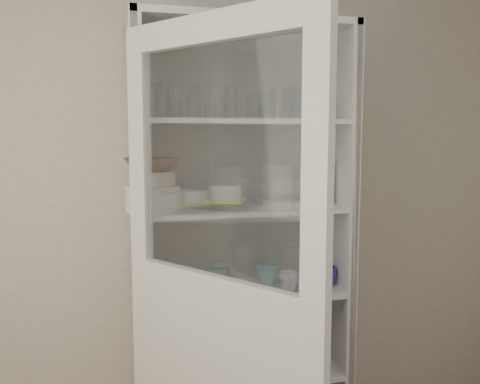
{
  "coord_description": "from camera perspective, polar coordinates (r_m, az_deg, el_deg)",
  "views": [
    {
      "loc": [
        -0.39,
        -1.02,
        1.59
      ],
      "look_at": [
        0.2,
        1.27,
        1.32
      ],
      "focal_mm": 38.0,
      "sensor_mm": 36.0,
      "label": 1
    }
  ],
  "objects": [
    {
      "name": "mug_teal",
      "position": [
        2.52,
        3.09,
        -9.17
      ],
      "size": [
        0.15,
        0.15,
        0.11
      ],
      "primitive_type": "imported",
      "rotation": [
        0.0,
        0.0,
        -0.35
      ],
      "color": "teal",
      "rests_on": "shelf_mugs"
    },
    {
      "name": "mug_white",
      "position": [
        2.42,
        5.49,
        -10.03
      ],
      "size": [
        0.11,
        0.11,
        0.09
      ],
      "primitive_type": "imported",
      "rotation": [
        0.0,
        0.0,
        -0.18
      ],
      "color": "silver",
      "rests_on": "shelf_mugs"
    },
    {
      "name": "tin_box",
      "position": [
        2.6,
        1.88,
        -18.56
      ],
      "size": [
        0.26,
        0.22,
        0.06
      ],
      "primitive_type": "cube",
      "rotation": [
        0.0,
        0.0,
        0.38
      ],
      "color": "#A3A4AA",
      "rests_on": "shelf_bot"
    },
    {
      "name": "tumbler_12",
      "position": [
        2.26,
        3.1,
        9.94
      ],
      "size": [
        0.07,
        0.07,
        0.14
      ],
      "primitive_type": "cylinder",
      "color": "silver",
      "rests_on": "shelf_glass"
    },
    {
      "name": "pantry_cabinet",
      "position": [
        2.52,
        -0.36,
        -8.55
      ],
      "size": [
        1.0,
        0.45,
        2.1
      ],
      "color": "beige",
      "rests_on": "floor"
    },
    {
      "name": "goblet_3",
      "position": [
        2.62,
        8.14,
        9.62
      ],
      "size": [
        0.07,
        0.07,
        0.16
      ],
      "primitive_type": null,
      "color": "silver",
      "rests_on": "shelf_glass"
    },
    {
      "name": "tumbler_9",
      "position": [
        2.36,
        -4.76,
        9.92
      ],
      "size": [
        0.08,
        0.08,
        0.15
      ],
      "primitive_type": "cylinder",
      "rotation": [
        0.0,
        0.0,
        0.03
      ],
      "color": "silver",
      "rests_on": "shelf_glass"
    },
    {
      "name": "tumbler_4",
      "position": [
        2.33,
        6.12,
        9.79
      ],
      "size": [
        0.08,
        0.08,
        0.14
      ],
      "primitive_type": "cylinder",
      "rotation": [
        0.0,
        0.0,
        0.23
      ],
      "color": "silver",
      "rests_on": "shelf_glass"
    },
    {
      "name": "tumbler_2",
      "position": [
        2.21,
        -1.09,
        9.91
      ],
      "size": [
        0.07,
        0.07,
        0.13
      ],
      "primitive_type": "cylinder",
      "rotation": [
        0.0,
        0.0,
        0.13
      ],
      "color": "silver",
      "rests_on": "shelf_glass"
    },
    {
      "name": "tumbler_5",
      "position": [
        2.29,
        6.33,
        9.78
      ],
      "size": [
        0.08,
        0.08,
        0.13
      ],
      "primitive_type": "cylinder",
      "rotation": [
        0.0,
        0.0,
        0.32
      ],
      "color": "silver",
      "rests_on": "shelf_glass"
    },
    {
      "name": "tumbler_10",
      "position": [
        2.4,
        1.46,
        9.67
      ],
      "size": [
        0.09,
        0.09,
        0.13
      ],
      "primitive_type": "cylinder",
      "rotation": [
        0.0,
        0.0,
        -0.44
      ],
      "color": "silver",
      "rests_on": "shelf_glass"
    },
    {
      "name": "wall_back",
      "position": [
        2.57,
        -5.59,
        -0.11
      ],
      "size": [
        3.6,
        0.02,
        2.6
      ],
      "primitive_type": "cube",
      "color": "#BAAB9A",
      "rests_on": "ground"
    },
    {
      "name": "cream_bowl",
      "position": [
        2.24,
        -9.74,
        1.52
      ],
      "size": [
        0.2,
        0.2,
        0.06
      ],
      "primitive_type": "cylinder",
      "rotation": [
        0.0,
        0.0,
        -0.04
      ],
      "color": "beige",
      "rests_on": "plate_stack_front"
    },
    {
      "name": "terracotta_bowl",
      "position": [
        2.24,
        -9.77,
        3.05
      ],
      "size": [
        0.27,
        0.27,
        0.06
      ],
      "primitive_type": "imported",
      "rotation": [
        0.0,
        0.0,
        0.11
      ],
      "color": "brown",
      "rests_on": "cream_bowl"
    },
    {
      "name": "tumbler_1",
      "position": [
        2.17,
        -8.69,
        9.99
      ],
      "size": [
        0.09,
        0.09,
        0.14
      ],
      "primitive_type": "cylinder",
      "rotation": [
        0.0,
        0.0,
        -0.4
      ],
      "color": "silver",
      "rests_on": "shelf_glass"
    },
    {
      "name": "tumbler_11",
      "position": [
        2.47,
        6.39,
        9.68
      ],
      "size": [
        0.09,
        0.09,
        0.14
      ],
      "primitive_type": "cylinder",
      "rotation": [
        0.0,
        0.0,
        0.39
      ],
      "color": "silver",
      "rests_on": "shelf_glass"
    },
    {
      "name": "mug_blue",
      "position": [
        2.54,
        9.45,
        -9.24
      ],
      "size": [
        0.15,
        0.15,
        0.09
      ],
      "primitive_type": "imported",
      "rotation": [
        0.0,
        0.0,
        0.29
      ],
      "color": "#2F24A0",
      "rests_on": "shelf_mugs"
    },
    {
      "name": "white_ramekin",
      "position": [
        2.37,
        -1.68,
        0.02
      ],
      "size": [
        0.19,
        0.19,
        0.07
      ],
      "primitive_type": "cylinder",
      "rotation": [
        0.0,
        0.0,
        -0.21
      ],
      "color": "silver",
      "rests_on": "yellow_trivet"
    },
    {
      "name": "white_canister",
      "position": [
        2.4,
        -9.39,
        -9.69
      ],
      "size": [
        0.14,
        0.14,
        0.13
      ],
      "primitive_type": "cylinder",
      "rotation": [
        0.0,
        0.0,
        0.24
      ],
      "color": "silver",
      "rests_on": "shelf_mugs"
    },
    {
      "name": "tumbler_8",
      "position": [
        2.29,
        -9.82,
        9.98
      ],
      "size": [
        0.08,
        0.08,
        0.15
      ],
      "primitive_type": "cylinder",
      "rotation": [
        0.0,
        0.0,
        -0.1
      ],
      "color": "silver",
      "rests_on": "shelf_glass"
    },
    {
      "name": "grey_bowl_stack",
      "position": [
        2.48,
        8.62,
        1.04
      ],
      "size": [
        0.14,
        0.14,
        0.2
      ],
      "primitive_type": "cylinder",
      "color": "silver",
      "rests_on": "shelf_plates"
    },
    {
      "name": "measuring_cups",
      "position": [
        2.37,
        -6.8,
        -11.02
      ],
      "size": [
        0.1,
        0.1,
        0.04
      ],
      "primitive_type": "cylinder",
      "color": "silver",
      "rests_on": "shelf_mugs"
    },
    {
      "name": "glass_platter",
      "position": [
        2.37,
        -1.67,
        -1.33
      ],
      "size": [
        0.42,
        0.42,
        0.02
      ],
      "primitive_type": "cylinder",
      "rotation": [
        0.0,
        0.0,
        -0.22
      ],
      "color": "silver",
      "rests_on": "shelf_plates"
    },
    {
      "name": "cupboard_door",
      "position": [
        1.88,
        -2.64,
        -16.03
      ],
      "size": [
        0.55,
        0.76,
        2.0
      ],
      "rotation": [
        0.0,
        0.0,
        -0.95
      ],
      "color": "beige",
      "rests_on": "floor"
    },
    {
      "name": "goblet_0",
      "position": [
        2.41,
        -10.26,
        10.14
      ],
      "size": [
        0.08,
        0.08,
        0.18
      ],
      "primitive_type": null,
      "color": "silver",
      "rests_on": "shelf_glass"
    },
    {
      "name": "tumbler_0",
      "position": [
        2.19,
        -9.82,
        10.02
      ],
      "size": [
        0.09,
        0.09,
        0.14
      ],
      "primitive_type": "cylinder",
      "rotation": [
        0.0,
        0.0,
        -0.43
      ],
      "color": "silver",
      "rests_on": "shelf_glass"
    },
    {
      "name": "cream_dish",
      "position": [
        2.58,
        -2.03,
        -18.69
      ],
      "size": [
        0.29,
        0.29,
        0.07
      ],
      "primitive_type": "imported",
      "rotation": [
        0.0,
        0.0,
        -0.34
      ],
      "color": "beige",
      "rests_on": "shelf_bot"
    },
    {
      "name": "goblet_1",
      "position": [
        2.41,
        -5.54,
        10.24
      ],
      "size": [
        0.08,
        0.08,
        0.18
      ],
      "primitive_type": null,
      "color": "silver",
      "rests_on": "shelf_glass"
    },
    {
      "name": "yellow_trivet",
      "position": [
        2.37,
        -1.67,
        -0.95
      ],
      "size": [
        0.23,
        0.23,
        0.01
      ],
      "primitive_type": "cube",
      "rotation": [
        0.0,
        0.0,
        -0.39
      ],
      "color": "yellow",
      "rests_on": "glass_platter"
    },
    {
      "name": "plate_stack_front",
      "position": [
        2.25,
        -9.7,
        -0.67
      ],
      "size": [
        0.24,
        0.24,
        0.11
      ],
      "primitive_type": "cylinder",
      "color": "silver",
      "rests_on": "shelf_plates"
    },
    {
      "name": "tumbler_7",
      "position": [
        2.29,
        -7.33,
        9.81
      ],
      "size": [
        0.08,
        0.08,
        0.13
      ],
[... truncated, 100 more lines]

